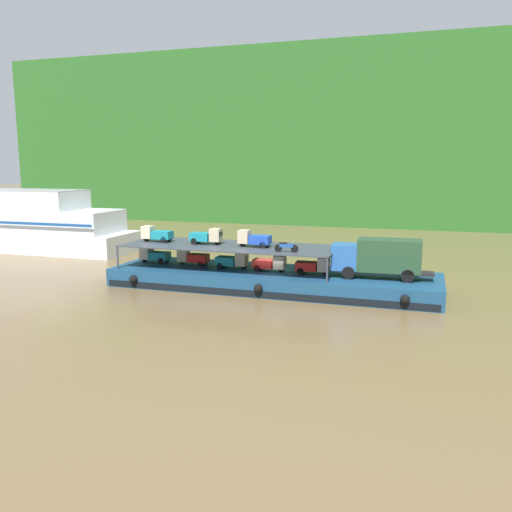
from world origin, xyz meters
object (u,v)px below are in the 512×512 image
object	(u,v)px
mini_truck_lower_fore	(270,263)
mini_truck_upper_stern	(156,234)
mini_truck_lower_bow	(313,266)
mini_truck_lower_aft	(193,257)
mini_truck_upper_mid	(207,236)
motorcycle_upper_port	(286,247)
covered_lorry	(379,257)
mini_truck_lower_mid	(232,260)
mini_truck_upper_fore	(254,239)
passenger_ferry_upstream	(39,225)
cargo_barge	(272,280)
mini_truck_lower_stern	(154,255)

from	to	relation	value
mini_truck_lower_fore	mini_truck_upper_stern	bearing A→B (deg)	178.95
mini_truck_lower_bow	mini_truck_upper_stern	size ratio (longest dim) A/B	1.01
mini_truck_lower_aft	mini_truck_upper_stern	world-z (taller)	mini_truck_upper_stern
mini_truck_upper_mid	motorcycle_upper_port	distance (m)	7.87
covered_lorry	mini_truck_lower_aft	xyz separation A→B (m)	(-16.23, 0.67, -1.00)
mini_truck_lower_mid	mini_truck_lower_fore	bearing A→B (deg)	-3.63
mini_truck_lower_fore	mini_truck_upper_mid	world-z (taller)	mini_truck_upper_mid
mini_truck_upper_fore	passenger_ferry_upstream	xyz separation A→B (m)	(-31.13, 11.07, -1.14)
mini_truck_lower_bow	motorcycle_upper_port	world-z (taller)	motorcycle_upper_port
cargo_barge	mini_truck_lower_fore	distance (m)	1.45
mini_truck_upper_stern	motorcycle_upper_port	xyz separation A→B (m)	(12.48, -1.97, -0.26)
mini_truck_lower_stern	mini_truck_lower_aft	xyz separation A→B (m)	(3.82, -0.00, 0.00)
mini_truck_lower_aft	mini_truck_lower_fore	bearing A→B (deg)	-5.32
cargo_barge	passenger_ferry_upstream	world-z (taller)	passenger_ferry_upstream
mini_truck_lower_aft	mini_truck_lower_fore	xyz separation A→B (m)	(7.38, -0.69, 0.00)
mini_truck_lower_aft	mini_truck_upper_fore	size ratio (longest dim) A/B	1.02
mini_truck_upper_mid	mini_truck_lower_aft	bearing A→B (deg)	162.26
mini_truck_lower_bow	mini_truck_upper_fore	world-z (taller)	mini_truck_upper_fore
cargo_barge	mini_truck_upper_stern	size ratio (longest dim) A/B	9.91
mini_truck_lower_mid	mini_truck_lower_bow	bearing A→B (deg)	-1.85
mini_truck_lower_stern	mini_truck_upper_stern	xyz separation A→B (m)	(0.56, -0.49, 2.00)
mini_truck_lower_fore	mini_truck_lower_aft	bearing A→B (deg)	174.68
covered_lorry	mini_truck_lower_stern	distance (m)	20.08
mini_truck_upper_mid	passenger_ferry_upstream	size ratio (longest dim) A/B	0.12
cargo_barge	covered_lorry	distance (m)	9.05
mini_truck_lower_stern	mini_truck_upper_fore	world-z (taller)	mini_truck_upper_fore
mini_truck_lower_fore	mini_truck_lower_bow	size ratio (longest dim) A/B	0.99
mini_truck_lower_aft	mini_truck_lower_mid	world-z (taller)	same
mini_truck_upper_mid	passenger_ferry_upstream	world-z (taller)	passenger_ferry_upstream
mini_truck_upper_mid	passenger_ferry_upstream	bearing A→B (deg)	157.88
mini_truck_lower_aft	mini_truck_lower_fore	size ratio (longest dim) A/B	1.01
mini_truck_lower_bow	motorcycle_upper_port	size ratio (longest dim) A/B	1.47
mini_truck_lower_bow	passenger_ferry_upstream	bearing A→B (deg)	163.01
covered_lorry	mini_truck_upper_mid	bearing A→B (deg)	179.38
mini_truck_lower_aft	mini_truck_upper_fore	distance (m)	6.33
mini_truck_lower_stern	mini_truck_lower_aft	size ratio (longest dim) A/B	0.98
covered_lorry	passenger_ferry_upstream	bearing A→B (deg)	165.07
mini_truck_lower_aft	motorcycle_upper_port	bearing A→B (deg)	-14.97
mini_truck_lower_mid	mini_truck_upper_fore	xyz separation A→B (m)	(2.00, -0.23, 2.00)
mini_truck_upper_mid	passenger_ferry_upstream	xyz separation A→B (m)	(-26.78, 10.88, -1.14)
motorcycle_upper_port	mini_truck_lower_bow	bearing A→B (deg)	44.03
mini_truck_lower_stern	mini_truck_lower_bow	xyz separation A→B (m)	(14.87, -0.70, 0.00)
mini_truck_lower_stern	mini_truck_lower_mid	world-z (taller)	same
mini_truck_lower_fore	mini_truck_upper_stern	world-z (taller)	mini_truck_upper_stern
mini_truck_lower_mid	mini_truck_lower_fore	size ratio (longest dim) A/B	1.00
mini_truck_lower_stern	mini_truck_lower_bow	distance (m)	14.89
mini_truck_upper_stern	motorcycle_upper_port	bearing A→B (deg)	-8.99
cargo_barge	mini_truck_upper_mid	distance (m)	6.83
mini_truck_upper_fore	passenger_ferry_upstream	bearing A→B (deg)	160.43
mini_truck_lower_mid	mini_truck_upper_stern	world-z (taller)	mini_truck_upper_stern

